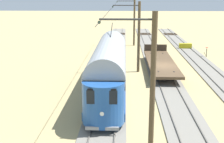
{
  "coord_description": "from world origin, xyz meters",
  "views": [
    {
      "loc": [
        3.85,
        30.22,
        8.08
      ],
      "look_at": [
        4.84,
        6.66,
        1.99
      ],
      "focal_mm": 49.21,
      "sensor_mm": 36.0,
      "label": 1
    }
  ],
  "objects_px": {
    "track_end_bumper": "(185,46)",
    "switch_stand": "(206,52)",
    "catenary_pole_foreground": "(134,21)",
    "catenary_pole_mid_near": "(138,36)",
    "catenary_pole_mid_far": "(151,81)",
    "vintage_streetcar": "(109,66)",
    "flatcar_adjacent": "(161,62)"
  },
  "relations": [
    {
      "from": "track_end_bumper",
      "to": "catenary_pole_mid_far",
      "type": "bearing_deg",
      "value": 75.94
    },
    {
      "from": "catenary_pole_foreground",
      "to": "catenary_pole_mid_near",
      "type": "distance_m",
      "value": 16.48
    },
    {
      "from": "flatcar_adjacent",
      "to": "switch_stand",
      "type": "relative_size",
      "value": 10.19
    },
    {
      "from": "catenary_pole_mid_far",
      "to": "track_end_bumper",
      "type": "height_order",
      "value": "catenary_pole_mid_far"
    },
    {
      "from": "vintage_streetcar",
      "to": "catenary_pole_foreground",
      "type": "bearing_deg",
      "value": -96.33
    },
    {
      "from": "vintage_streetcar",
      "to": "catenary_pole_mid_near",
      "type": "height_order",
      "value": "catenary_pole_mid_near"
    },
    {
      "from": "flatcar_adjacent",
      "to": "catenary_pole_foreground",
      "type": "distance_m",
      "value": 16.1
    },
    {
      "from": "vintage_streetcar",
      "to": "switch_stand",
      "type": "distance_m",
      "value": 19.07
    },
    {
      "from": "track_end_bumper",
      "to": "switch_stand",
      "type": "bearing_deg",
      "value": 105.11
    },
    {
      "from": "catenary_pole_mid_near",
      "to": "catenary_pole_mid_far",
      "type": "xyz_separation_m",
      "value": [
        0.0,
        16.48,
        0.0
      ]
    },
    {
      "from": "vintage_streetcar",
      "to": "catenary_pole_foreground",
      "type": "relative_size",
      "value": 2.31
    },
    {
      "from": "catenary_pole_mid_far",
      "to": "flatcar_adjacent",
      "type": "bearing_deg",
      "value": -98.2
    },
    {
      "from": "flatcar_adjacent",
      "to": "catenary_pole_mid_far",
      "type": "bearing_deg",
      "value": 81.8
    },
    {
      "from": "catenary_pole_foreground",
      "to": "track_end_bumper",
      "type": "height_order",
      "value": "catenary_pole_foreground"
    },
    {
      "from": "catenary_pole_mid_near",
      "to": "flatcar_adjacent",
      "type": "bearing_deg",
      "value": -161.29
    },
    {
      "from": "flatcar_adjacent",
      "to": "catenary_pole_mid_near",
      "type": "bearing_deg",
      "value": 18.71
    },
    {
      "from": "catenary_pole_mid_far",
      "to": "vintage_streetcar",
      "type": "bearing_deg",
      "value": -74.77
    },
    {
      "from": "catenary_pole_mid_near",
      "to": "catenary_pole_mid_far",
      "type": "distance_m",
      "value": 16.48
    },
    {
      "from": "catenary_pole_mid_near",
      "to": "switch_stand",
      "type": "height_order",
      "value": "catenary_pole_mid_near"
    },
    {
      "from": "catenary_pole_mid_far",
      "to": "switch_stand",
      "type": "height_order",
      "value": "catenary_pole_mid_far"
    },
    {
      "from": "catenary_pole_mid_far",
      "to": "switch_stand",
      "type": "relative_size",
      "value": 5.86
    },
    {
      "from": "catenary_pole_mid_far",
      "to": "catenary_pole_mid_near",
      "type": "bearing_deg",
      "value": -90.0
    },
    {
      "from": "catenary_pole_foreground",
      "to": "catenary_pole_mid_near",
      "type": "height_order",
      "value": "same"
    },
    {
      "from": "catenary_pole_foreground",
      "to": "catenary_pole_mid_near",
      "type": "bearing_deg",
      "value": 90.0
    },
    {
      "from": "catenary_pole_mid_near",
      "to": "switch_stand",
      "type": "bearing_deg",
      "value": -139.0
    },
    {
      "from": "switch_stand",
      "to": "track_end_bumper",
      "type": "relative_size",
      "value": 0.69
    },
    {
      "from": "switch_stand",
      "to": "catenary_pole_foreground",
      "type": "bearing_deg",
      "value": -42.83
    },
    {
      "from": "vintage_streetcar",
      "to": "catenary_pole_foreground",
      "type": "xyz_separation_m",
      "value": [
        -2.6,
        -23.43,
        1.52
      ]
    },
    {
      "from": "switch_stand",
      "to": "track_end_bumper",
      "type": "height_order",
      "value": "switch_stand"
    },
    {
      "from": "catenary_pole_mid_near",
      "to": "track_end_bumper",
      "type": "relative_size",
      "value": 4.02
    },
    {
      "from": "vintage_streetcar",
      "to": "catenary_pole_mid_near",
      "type": "xyz_separation_m",
      "value": [
        -2.6,
        -6.94,
        1.52
      ]
    },
    {
      "from": "catenary_pole_foreground",
      "to": "track_end_bumper",
      "type": "distance_m",
      "value": 8.72
    }
  ]
}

